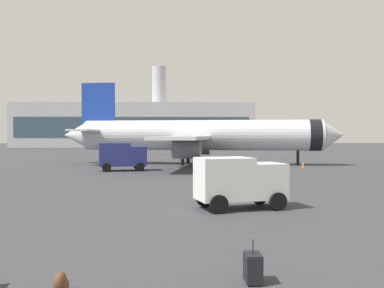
{
  "coord_description": "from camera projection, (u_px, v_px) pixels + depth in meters",
  "views": [
    {
      "loc": [
        0.3,
        -4.12,
        3.72
      ],
      "look_at": [
        1.05,
        31.08,
        3.0
      ],
      "focal_mm": 41.44,
      "sensor_mm": 36.0,
      "label": 1
    }
  ],
  "objects": [
    {
      "name": "airplane_at_gate",
      "position": [
        199.0,
        135.0,
        55.98
      ],
      "size": [
        35.71,
        32.36,
        10.5
      ],
      "color": "silver",
      "rests_on": "ground"
    },
    {
      "name": "service_truck",
      "position": [
        122.0,
        155.0,
        45.9
      ],
      "size": [
        5.16,
        3.37,
        2.9
      ],
      "color": "navy",
      "rests_on": "ground"
    },
    {
      "name": "cargo_van",
      "position": [
        239.0,
        180.0,
        22.22
      ],
      "size": [
        4.77,
        3.29,
        2.6
      ],
      "color": "white",
      "rests_on": "ground"
    },
    {
      "name": "safety_cone_near",
      "position": [
        213.0,
        171.0,
        41.73
      ],
      "size": [
        0.44,
        0.44,
        0.63
      ],
      "color": "#F2590C",
      "rests_on": "ground"
    },
    {
      "name": "safety_cone_mid",
      "position": [
        303.0,
        165.0,
        49.55
      ],
      "size": [
        0.44,
        0.44,
        0.82
      ],
      "color": "#F2590C",
      "rests_on": "ground"
    },
    {
      "name": "rolling_suitcase",
      "position": [
        253.0,
        267.0,
        11.11
      ],
      "size": [
        0.42,
        0.65,
        1.1
      ],
      "color": "black",
      "rests_on": "ground"
    },
    {
      "name": "traveller_backpack",
      "position": [
        61.0,
        282.0,
        10.47
      ],
      "size": [
        0.36,
        0.4,
        0.48
      ],
      "color": "brown",
      "rests_on": "ground"
    },
    {
      "name": "terminal_building",
      "position": [
        136.0,
        125.0,
        140.35
      ],
      "size": [
        72.32,
        22.46,
        25.37
      ],
      "color": "#B2B2B7",
      "rests_on": "ground"
    }
  ]
}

